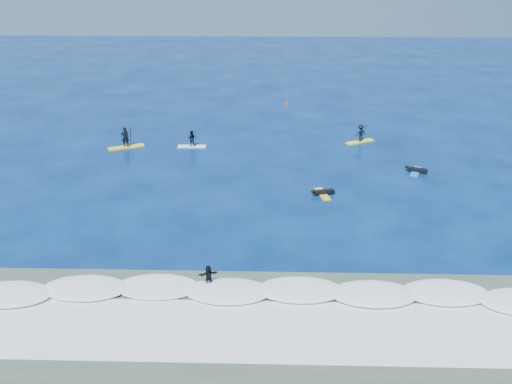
{
  "coord_description": "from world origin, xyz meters",
  "views": [
    {
      "loc": [
        -0.71,
        -36.3,
        18.07
      ],
      "look_at": [
        -1.78,
        2.7,
        0.6
      ],
      "focal_mm": 40.0,
      "sensor_mm": 36.0,
      "label": 1
    }
  ],
  "objects_px": {
    "prone_paddler_near": "(323,193)",
    "marker_buoy": "(287,104)",
    "sup_paddler_center": "(192,140)",
    "sup_paddler_left": "(125,140)",
    "wave_surfer": "(209,277)",
    "prone_paddler_far": "(416,170)",
    "sup_paddler_right": "(360,134)"
  },
  "relations": [
    {
      "from": "sup_paddler_left",
      "to": "prone_paddler_near",
      "type": "distance_m",
      "value": 20.4
    },
    {
      "from": "prone_paddler_near",
      "to": "marker_buoy",
      "type": "distance_m",
      "value": 25.16
    },
    {
      "from": "marker_buoy",
      "to": "prone_paddler_far",
      "type": "bearing_deg",
      "value": -62.73
    },
    {
      "from": "prone_paddler_near",
      "to": "prone_paddler_far",
      "type": "distance_m",
      "value": 9.52
    },
    {
      "from": "wave_surfer",
      "to": "marker_buoy",
      "type": "relative_size",
      "value": 2.88
    },
    {
      "from": "sup_paddler_right",
      "to": "prone_paddler_far",
      "type": "distance_m",
      "value": 8.46
    },
    {
      "from": "sup_paddler_center",
      "to": "prone_paddler_near",
      "type": "bearing_deg",
      "value": -43.82
    },
    {
      "from": "sup_paddler_center",
      "to": "wave_surfer",
      "type": "bearing_deg",
      "value": -81.34
    },
    {
      "from": "sup_paddler_left",
      "to": "prone_paddler_far",
      "type": "xyz_separation_m",
      "value": [
        25.85,
        -5.43,
        -0.56
      ]
    },
    {
      "from": "prone_paddler_near",
      "to": "marker_buoy",
      "type": "height_order",
      "value": "marker_buoy"
    },
    {
      "from": "sup_paddler_center",
      "to": "sup_paddler_right",
      "type": "relative_size",
      "value": 0.92
    },
    {
      "from": "sup_paddler_left",
      "to": "marker_buoy",
      "type": "height_order",
      "value": "sup_paddler_left"
    },
    {
      "from": "prone_paddler_far",
      "to": "wave_surfer",
      "type": "xyz_separation_m",
      "value": [
        -15.65,
        -17.78,
        0.58
      ]
    },
    {
      "from": "sup_paddler_left",
      "to": "sup_paddler_right",
      "type": "height_order",
      "value": "sup_paddler_left"
    },
    {
      "from": "sup_paddler_left",
      "to": "prone_paddler_near",
      "type": "height_order",
      "value": "sup_paddler_left"
    },
    {
      "from": "sup_paddler_right",
      "to": "wave_surfer",
      "type": "distance_m",
      "value": 28.08
    },
    {
      "from": "sup_paddler_right",
      "to": "marker_buoy",
      "type": "height_order",
      "value": "sup_paddler_right"
    },
    {
      "from": "sup_paddler_right",
      "to": "prone_paddler_far",
      "type": "xyz_separation_m",
      "value": [
        3.65,
        -7.6,
        -0.62
      ]
    },
    {
      "from": "marker_buoy",
      "to": "sup_paddler_left",
      "type": "bearing_deg",
      "value": -136.11
    },
    {
      "from": "sup_paddler_center",
      "to": "prone_paddler_far",
      "type": "height_order",
      "value": "sup_paddler_center"
    },
    {
      "from": "sup_paddler_left",
      "to": "wave_surfer",
      "type": "xyz_separation_m",
      "value": [
        10.21,
        -23.22,
        0.02
      ]
    },
    {
      "from": "sup_paddler_left",
      "to": "wave_surfer",
      "type": "relative_size",
      "value": 1.82
    },
    {
      "from": "sup_paddler_right",
      "to": "wave_surfer",
      "type": "xyz_separation_m",
      "value": [
        -12.0,
        -25.39,
        -0.04
      ]
    },
    {
      "from": "sup_paddler_center",
      "to": "sup_paddler_left",
      "type": "bearing_deg",
      "value": -177.65
    },
    {
      "from": "marker_buoy",
      "to": "wave_surfer",
      "type": "bearing_deg",
      "value": -97.79
    },
    {
      "from": "wave_surfer",
      "to": "sup_paddler_center",
      "type": "bearing_deg",
      "value": 81.32
    },
    {
      "from": "sup_paddler_center",
      "to": "prone_paddler_far",
      "type": "relative_size",
      "value": 1.09
    },
    {
      "from": "prone_paddler_near",
      "to": "marker_buoy",
      "type": "relative_size",
      "value": 3.75
    },
    {
      "from": "sup_paddler_left",
      "to": "marker_buoy",
      "type": "xyz_separation_m",
      "value": [
        15.41,
        14.83,
        -0.45
      ]
    },
    {
      "from": "sup_paddler_left",
      "to": "marker_buoy",
      "type": "relative_size",
      "value": 5.25
    },
    {
      "from": "wave_surfer",
      "to": "marker_buoy",
      "type": "height_order",
      "value": "wave_surfer"
    },
    {
      "from": "prone_paddler_near",
      "to": "sup_paddler_center",
      "type": "bearing_deg",
      "value": 33.9
    }
  ]
}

